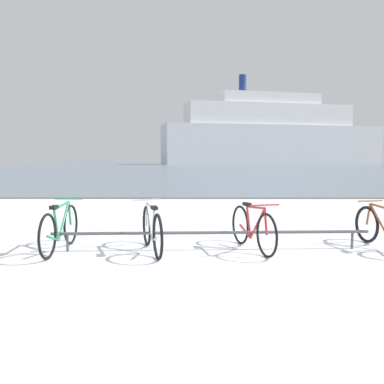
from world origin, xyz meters
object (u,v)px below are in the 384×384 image
(ferry_ship, at_px, (272,135))
(bicycle_1, at_px, (152,229))
(bicycle_2, at_px, (253,228))
(bicycle_0, at_px, (60,228))

(ferry_ship, bearing_deg, bicycle_1, -101.78)
(bicycle_1, relative_size, bicycle_2, 1.01)
(bicycle_2, distance_m, ferry_ship, 88.35)
(bicycle_0, xyz_separation_m, bicycle_2, (3.03, 0.07, -0.01))
(bicycle_1, distance_m, bicycle_2, 1.59)
(bicycle_2, bearing_deg, bicycle_0, -178.58)
(bicycle_1, xyz_separation_m, bicycle_2, (1.59, 0.13, -0.00))
(bicycle_1, bearing_deg, bicycle_2, 4.67)
(bicycle_1, bearing_deg, ferry_ship, 78.22)
(bicycle_1, height_order, bicycle_2, bicycle_1)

